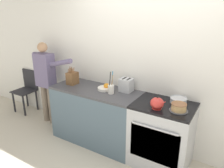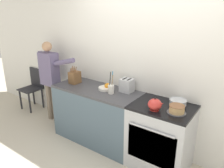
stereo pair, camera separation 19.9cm
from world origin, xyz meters
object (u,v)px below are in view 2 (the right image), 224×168
utensil_crock (111,89)px  stove_range (160,137)px  toaster (127,85)px  dining_chair (34,86)px  mixing_bowl (178,102)px  knife_block (75,77)px  layer_cake (177,109)px  tea_kettle (155,105)px  person_baker (50,76)px  fruit_bowl (106,87)px

utensil_crock → stove_range: bearing=1.6°
toaster → dining_chair: toaster is taller
stove_range → utensil_crock: bearing=-178.4°
utensil_crock → dining_chair: (-2.19, 0.21, -0.47)m
mixing_bowl → dining_chair: (-3.11, 0.02, -0.43)m
utensil_crock → dining_chair: utensil_crock is taller
knife_block → layer_cake: bearing=-2.8°
knife_block → tea_kettle: bearing=-6.0°
stove_range → layer_cake: size_ratio=3.99×
layer_cake → stove_range: bearing=158.2°
utensil_crock → toaster: 0.24m
dining_chair → person_baker: bearing=-32.5°
mixing_bowl → person_baker: size_ratio=0.15×
layer_cake → fruit_bowl: fruit_bowl is taller
layer_cake → fruit_bowl: 1.16m
tea_kettle → knife_block: size_ratio=0.71×
tea_kettle → dining_chair: size_ratio=0.24×
tea_kettle → fruit_bowl: 0.93m
mixing_bowl → toaster: 0.78m
mixing_bowl → dining_chair: bearing=179.6°
layer_cake → person_baker: 2.41m
layer_cake → mixing_bowl: size_ratio=1.01×
utensil_crock → tea_kettle: bearing=-9.9°
stove_range → tea_kettle: bearing=-105.8°
tea_kettle → knife_block: knife_block is taller
stove_range → utensil_crock: utensil_crock is taller
knife_block → person_baker: person_baker is taller
tea_kettle → mixing_bowl: 0.36m
utensil_crock → person_baker: bearing=177.8°
toaster → stove_range: bearing=-15.0°
layer_cake → utensil_crock: (-0.99, 0.06, 0.03)m
mixing_bowl → stove_range: bearing=-129.3°
utensil_crock → fruit_bowl: size_ratio=1.54×
mixing_bowl → tea_kettle: bearing=-119.2°
tea_kettle → dining_chair: 2.99m
mixing_bowl → utensil_crock: utensil_crock is taller
utensil_crock → layer_cake: bearing=-3.4°
mixing_bowl → utensil_crock: bearing=-168.6°
tea_kettle → utensil_crock: 0.76m
mixing_bowl → knife_block: size_ratio=0.77×
mixing_bowl → utensil_crock: (-0.92, -0.19, 0.04)m
layer_cake → fruit_bowl: bearing=172.9°
layer_cake → tea_kettle: tea_kettle is taller
knife_block → toaster: (0.90, 0.17, -0.00)m
tea_kettle → toaster: 0.69m
fruit_bowl → mixing_bowl: bearing=5.4°
toaster → layer_cake: bearing=-16.6°
person_baker → utensil_crock: bearing=7.7°
mixing_bowl → knife_block: knife_block is taller
mixing_bowl → knife_block: (-1.68, -0.16, 0.07)m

